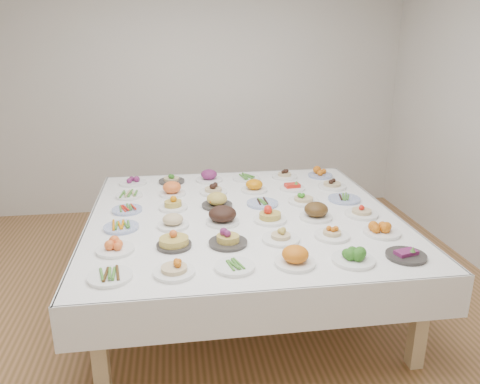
{
  "coord_description": "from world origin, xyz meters",
  "views": [
    {
      "loc": [
        -0.28,
        -3.14,
        2.07
      ],
      "look_at": [
        0.23,
        0.39,
        0.88
      ],
      "focal_mm": 35.0,
      "sensor_mm": 36.0,
      "label": 1
    }
  ],
  "objects": [
    {
      "name": "room_envelope",
      "position": [
        0.0,
        0.0,
        1.83
      ],
      "size": [
        5.02,
        5.02,
        2.81
      ],
      "color": "#9E6B42",
      "rests_on": "ground"
    },
    {
      "name": "display_table",
      "position": [
        0.23,
        0.24,
        0.69
      ],
      "size": [
        2.37,
        2.37,
        0.75
      ],
      "color": "white",
      "rests_on": "ground"
    },
    {
      "name": "dish_0",
      "position": [
        -0.68,
        -0.67,
        0.77
      ],
      "size": [
        0.25,
        0.25,
        0.06
      ],
      "color": "white",
      "rests_on": "display_table"
    },
    {
      "name": "dish_1",
      "position": [
        -0.31,
        -0.67,
        0.81
      ],
      "size": [
        0.24,
        0.24,
        0.12
      ],
      "color": "white",
      "rests_on": "display_table"
    },
    {
      "name": "dish_2",
      "position": [
        0.05,
        -0.66,
        0.77
      ],
      "size": [
        0.24,
        0.24,
        0.05
      ],
      "color": "white",
      "rests_on": "display_table"
    },
    {
      "name": "dish_3",
      "position": [
        0.41,
        -0.66,
        0.82
      ],
      "size": [
        0.25,
        0.25,
        0.15
      ],
      "color": "white",
      "rests_on": "display_table"
    },
    {
      "name": "dish_4",
      "position": [
        0.78,
        -0.67,
        0.8
      ],
      "size": [
        0.26,
        0.26,
        0.12
      ],
      "color": "white",
      "rests_on": "display_table"
    },
    {
      "name": "dish_5",
      "position": [
        1.13,
        -0.66,
        0.78
      ],
      "size": [
        0.25,
        0.25,
        0.09
      ],
      "color": "#2F2C2A",
      "rests_on": "display_table"
    },
    {
      "name": "dish_6",
      "position": [
        -0.69,
        -0.31,
        0.8
      ],
      "size": [
        0.24,
        0.24,
        0.11
      ],
      "color": "white",
      "rests_on": "display_table"
    },
    {
      "name": "dish_7",
      "position": [
        -0.31,
        -0.3,
        0.82
      ],
      "size": [
        0.25,
        0.25,
        0.15
      ],
      "color": "#2F2C2A",
      "rests_on": "display_table"
    },
    {
      "name": "dish_8",
      "position": [
        0.05,
        -0.31,
        0.82
      ],
      "size": [
        0.27,
        0.26,
        0.15
      ],
      "color": "#2F2C2A",
      "rests_on": "display_table"
    },
    {
      "name": "dish_9",
      "position": [
        0.41,
        -0.3,
        0.81
      ],
      "size": [
        0.25,
        0.25,
        0.13
      ],
      "color": "white",
      "rests_on": "display_table"
    },
    {
      "name": "dish_10",
      "position": [
        0.77,
        -0.3,
        0.8
      ],
      "size": [
        0.24,
        0.24,
        0.11
      ],
      "color": "white",
      "rests_on": "display_table"
    },
    {
      "name": "dish_11",
      "position": [
        1.14,
        -0.29,
        0.81
      ],
      "size": [
        0.25,
        0.25,
        0.12
      ],
      "color": "white",
      "rests_on": "display_table"
    },
    {
      "name": "dish_12",
      "position": [
        -0.68,
        0.07,
        0.77
      ],
      "size": [
        0.25,
        0.25,
        0.05
      ],
      "color": "#4C66B2",
      "rests_on": "display_table"
    },
    {
      "name": "dish_13",
      "position": [
        -0.31,
        0.05,
        0.81
      ],
      "size": [
        0.23,
        0.23,
        0.13
      ],
      "color": "white",
      "rests_on": "display_table"
    },
    {
      "name": "dish_14",
      "position": [
        0.05,
        0.07,
        0.82
      ],
      "size": [
        0.24,
        0.24,
        0.15
      ],
      "color": "white",
      "rests_on": "display_table"
    },
    {
      "name": "dish_15",
      "position": [
        0.41,
        0.06,
        0.83
      ],
      "size": [
        0.28,
        0.27,
        0.16
      ],
      "color": "white",
      "rests_on": "display_table"
    },
    {
      "name": "dish_16",
      "position": [
        0.77,
        0.06,
        0.82
      ],
      "size": [
        0.28,
        0.28,
        0.15
      ],
      "color": "white",
      "rests_on": "display_table"
    },
    {
      "name": "dish_17",
      "position": [
        1.13,
        0.07,
        0.8
      ],
      "size": [
        0.25,
        0.25,
        0.12
      ],
      "color": "white",
      "rests_on": "display_table"
    },
    {
      "name": "dish_18",
      "position": [
        -0.67,
        0.43,
        0.77
      ],
      "size": [
        0.23,
        0.23,
        0.05
      ],
      "color": "#4C66B2",
      "rests_on": "display_table"
    },
    {
      "name": "dish_19",
      "position": [
        -0.31,
        0.43,
        0.81
      ],
      "size": [
        0.22,
        0.22,
        0.13
      ],
      "color": "white",
      "rests_on": "display_table"
    },
    {
      "name": "dish_20",
      "position": [
        0.05,
        0.43,
        0.82
      ],
      "size": [
        0.27,
        0.27,
        0.15
      ],
      "color": "#2F2C2A",
      "rests_on": "display_table"
    },
    {
      "name": "dish_21",
      "position": [
        0.42,
        0.42,
        0.77
      ],
      "size": [
        0.25,
        0.25,
        0.05
      ],
      "color": "#4C66B2",
      "rests_on": "display_table"
    },
    {
      "name": "dish_22",
      "position": [
        0.77,
        0.42,
        0.81
      ],
      "size": [
        0.25,
        0.25,
        0.13
      ],
      "color": "white",
      "rests_on": "display_table"
    },
    {
      "name": "dish_23",
      "position": [
        1.13,
        0.43,
        0.77
      ],
      "size": [
        0.27,
        0.27,
        0.06
      ],
      "color": "#4C66B2",
      "rests_on": "display_table"
    },
    {
      "name": "dish_24",
      "position": [
        -0.68,
        0.78,
        0.77
      ],
      "size": [
        0.23,
        0.23,
        0.05
      ],
      "color": "white",
      "rests_on": "display_table"
    },
    {
      "name": "dish_25",
      "position": [
        -0.31,
        0.78,
        0.81
      ],
      "size": [
        0.23,
        0.23,
        0.13
      ],
      "color": "white",
      "rests_on": "display_table"
    },
    {
      "name": "dish_26",
      "position": [
        0.05,
        0.78,
        0.81
      ],
      "size": [
        0.24,
        0.24,
        0.13
      ],
      "color": "white",
      "rests_on": "display_table"
    },
    {
      "name": "dish_27",
      "position": [
        0.42,
        0.78,
        0.81
      ],
      "size": [
        0.23,
        0.23,
        0.13
      ],
      "color": "white",
      "rests_on": "display_table"
    },
    {
      "name": "dish_28",
      "position": [
        0.77,
        0.78,
        0.78
      ],
      "size": [
        0.22,
        0.22,
        0.09
      ],
      "color": "white",
      "rests_on": "display_table"
    },
    {
      "name": "dish_29",
      "position": [
        1.14,
        0.78,
        0.81
      ],
      "size": [
        0.25,
        0.25,
        0.13
      ],
      "color": "white",
      "rests_on": "display_table"
    },
    {
      "name": "dish_30",
      "position": [
        -0.68,
        1.15,
        0.79
      ],
      "size": [
        0.25,
        0.25,
        0.1
      ],
      "color": "white",
      "rests_on": "display_table"
    },
    {
      "name": "dish_31",
      "position": [
        -0.32,
        1.16,
        0.81
      ],
      "size": [
        0.24,
        0.24,
        0.12
      ],
      "color": "#2F2C2A",
      "rests_on": "display_table"
    },
    {
      "name": "dish_32",
      "position": [
        0.04,
        1.15,
        0.82
      ],
      "size": [
        0.25,
        0.25,
        0.14
      ],
      "color": "white",
      "rests_on": "display_table"
    },
    {
      "name": "dish_33",
      "position": [
        0.4,
        1.15,
        0.78
      ],
      "size": [
        0.28,
        0.26,
        0.06
      ],
      "color": "white",
      "rests_on": "display_table"
    },
    {
      "name": "dish_34",
      "position": [
        0.78,
        1.15,
        0.8
      ],
      "size": [
        0.24,
        0.24,
        0.12
      ],
      "color": "white",
      "rests_on": "display_table"
    },
    {
      "name": "dish_35",
      "position": [
        1.14,
        1.14,
        0.8
      ],
      "size": [
        0.23,
        0.23,
        0.11
      ],
      "color": "#4C66B2",
      "rests_on": "display_table"
    }
  ]
}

